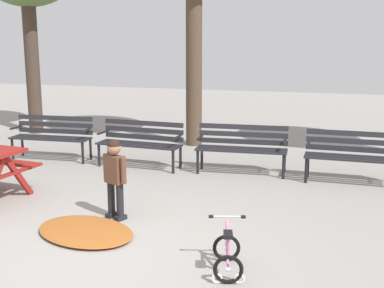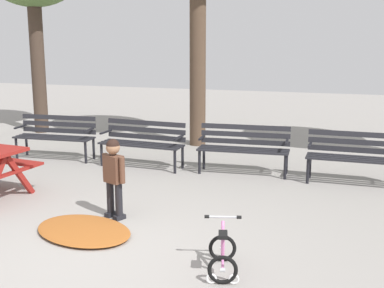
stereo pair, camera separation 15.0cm
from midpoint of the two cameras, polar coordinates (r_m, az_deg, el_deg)
name	(u,v)px [view 2 (the right image)]	position (r m, az deg, el deg)	size (l,w,h in m)	color
ground	(86,253)	(5.90, -11.15, -11.99)	(36.00, 36.00, 0.00)	gray
park_bench_far_left	(56,133)	(10.36, -14.73, 1.19)	(1.62, 0.55, 0.85)	#232328
park_bench_left	(143,140)	(9.42, -5.10, 0.49)	(1.63, 0.55, 0.85)	#232328
park_bench_right	(244,145)	(8.98, 6.37, -0.10)	(1.63, 0.56, 0.85)	#232328
park_bench_far_right	(357,153)	(8.72, 18.61, -1.02)	(1.61, 0.47, 0.85)	#232328
child_standing	(114,172)	(6.71, -8.22, -3.15)	(0.39, 0.25, 1.08)	black
kids_bicycle	(223,254)	(5.29, 4.32, -12.32)	(0.48, 0.62, 0.54)	black
leaf_pile	(84,230)	(6.46, -11.50, -9.52)	(1.35, 0.94, 0.07)	#9E5623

